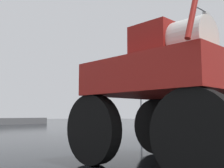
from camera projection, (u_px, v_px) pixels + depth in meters
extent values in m
cylinder|color=black|center=(93.00, 129.00, 7.75)|extent=(0.39, 1.96, 1.96)
cylinder|color=black|center=(158.00, 126.00, 9.87)|extent=(0.39, 1.96, 1.96)
cylinder|color=black|center=(194.00, 135.00, 5.49)|extent=(0.39, 1.96, 1.96)
cube|color=maroon|center=(170.00, 79.00, 7.84)|extent=(3.60, 3.88, 0.92)
cube|color=maroon|center=(158.00, 46.00, 8.23)|extent=(1.30, 1.32, 1.17)
cylinder|color=silver|center=(186.00, 41.00, 7.55)|extent=(1.14, 1.39, 1.13)
cylinder|color=maroon|center=(195.00, 2.00, 5.63)|extent=(0.78, 0.12, 1.72)
cylinder|color=#A8AAAF|center=(141.00, 102.00, 14.82)|extent=(0.11, 0.11, 4.17)
cube|color=black|center=(138.00, 74.00, 15.15)|extent=(0.24, 0.32, 0.84)
sphere|color=red|center=(135.00, 69.00, 15.31)|extent=(0.17, 0.17, 0.17)
sphere|color=#3C2403|center=(135.00, 74.00, 15.28)|extent=(0.17, 0.17, 0.17)
sphere|color=black|center=(135.00, 79.00, 15.25)|extent=(0.17, 0.17, 0.17)
cylinder|color=#A8AAAF|center=(196.00, 69.00, 16.52)|extent=(0.18, 0.18, 8.27)
cylinder|color=#A8AAAF|center=(200.00, 9.00, 17.49)|extent=(1.54, 0.10, 0.10)
cube|color=silver|center=(206.00, 13.00, 18.01)|extent=(0.50, 0.24, 0.16)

